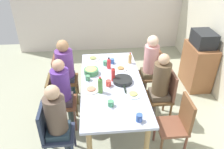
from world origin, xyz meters
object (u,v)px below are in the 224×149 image
object	(u,v)px
dining_table	(112,87)
bottle_1	(100,85)
bowl_0	(91,71)
cup_1	(108,83)
person_4	(58,119)
side_cabinet	(197,66)
chair_1	(58,100)
cup_3	(105,63)
microwave	(204,39)
person_2	(66,66)
chair_3	(154,72)
plate_3	(133,94)
person_5	(160,83)
bottle_2	(130,58)
plate_2	(93,58)
serving_pan	(123,81)
cup_0	(139,118)
cup_2	(111,104)
chair_4	(53,131)
plate_0	(121,69)
chair_5	(164,94)
bottle_0	(109,63)
chair_0	(178,122)
person_3	(150,62)
cup_4	(112,61)
person_1	(63,89)
chair_2	(62,77)
plate_1	(91,89)

from	to	relation	value
dining_table	bottle_1	bearing A→B (deg)	-39.58
bowl_0	cup_1	xyz separation A→B (m)	(0.37, 0.25, -0.01)
person_4	bottle_1	xyz separation A→B (m)	(-0.43, 0.57, 0.18)
side_cabinet	cup_1	bearing A→B (deg)	-62.23
chair_1	cup_3	bearing A→B (deg)	125.04
dining_table	side_cabinet	distance (m)	2.05
bottle_1	microwave	bearing A→B (deg)	119.70
person_2	chair_3	distance (m)	1.62
bowl_0	plate_3	bearing A→B (deg)	42.66
person_5	bottle_2	xyz separation A→B (m)	(-0.59, -0.39, 0.15)
bowl_0	bottle_1	size ratio (longest dim) A/B	0.90
plate_2	serving_pan	distance (m)	0.91
bowl_0	cup_3	world-z (taller)	bowl_0
cup_0	microwave	xyz separation A→B (m)	(-1.77, 1.57, 0.21)
cup_2	side_cabinet	distance (m)	2.41
chair_4	plate_0	world-z (taller)	chair_4
cup_3	microwave	size ratio (longest dim) A/B	0.24
chair_5	serving_pan	distance (m)	0.75
person_4	bottle_0	bearing A→B (deg)	145.93
bowl_0	bottle_1	xyz separation A→B (m)	(0.52, 0.12, 0.07)
chair_0	person_3	bearing A→B (deg)	-176.03
chair_0	cup_4	world-z (taller)	chair_0
cup_3	bottle_2	size ratio (longest dim) A/B	0.58
chair_3	cup_4	bearing A→B (deg)	-86.48
dining_table	plate_2	size ratio (longest dim) A/B	8.32
dining_table	person_1	world-z (taller)	person_1
plate_3	person_4	bearing A→B (deg)	-72.25
side_cabinet	person_3	bearing A→B (deg)	-76.46
chair_0	chair_5	distance (m)	0.66
chair_3	plate_2	xyz separation A→B (m)	(-0.13, -1.12, 0.28)
person_5	cup_2	bearing A→B (deg)	-56.81
dining_table	cup_3	bearing A→B (deg)	-173.46
plate_0	plate_3	bearing A→B (deg)	6.94
dining_table	chair_2	xyz separation A→B (m)	(-0.66, -0.85, -0.18)
chair_4	person_5	world-z (taller)	person_5
person_3	plate_0	distance (m)	0.64
person_2	cup_4	distance (m)	0.82
plate_1	cup_3	world-z (taller)	cup_3
chair_5	side_cabinet	bearing A→B (deg)	133.41
serving_pan	chair_2	bearing A→B (deg)	-123.08
person_3	plate_3	distance (m)	1.11
side_cabinet	bottle_0	bearing A→B (deg)	-75.42
dining_table	chair_2	world-z (taller)	chair_2
person_1	bottle_0	size ratio (longest dim) A/B	6.10
person_2	plate_2	size ratio (longest dim) A/B	5.15
plate_1	cup_2	bearing A→B (deg)	34.02
chair_0	bottle_1	xyz separation A→B (m)	(-0.43, -1.04, 0.39)
person_4	chair_0	bearing A→B (deg)	90.00
chair_3	plate_2	world-z (taller)	chair_3
chair_0	person_2	world-z (taller)	person_2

